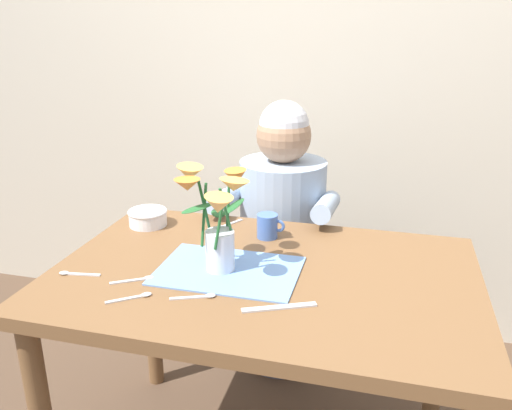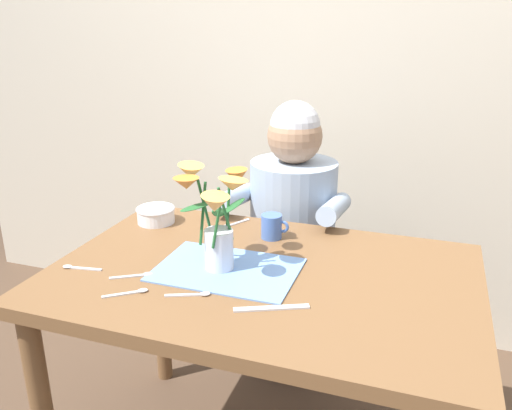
% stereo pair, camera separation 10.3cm
% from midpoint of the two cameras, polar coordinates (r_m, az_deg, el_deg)
% --- Properties ---
extents(wood_panel_backdrop, '(4.00, 0.10, 2.50)m').
position_cam_midpoint_polar(wood_panel_backdrop, '(2.37, 5.98, 15.44)').
color(wood_panel_backdrop, beige).
rests_on(wood_panel_backdrop, ground_plane).
extents(dining_table, '(1.20, 0.80, 0.74)m').
position_cam_midpoint_polar(dining_table, '(1.54, -1.10, -10.48)').
color(dining_table, brown).
rests_on(dining_table, ground_plane).
extents(seated_person, '(0.45, 0.47, 1.14)m').
position_cam_midpoint_polar(seated_person, '(2.13, 1.44, -4.05)').
color(seated_person, '#4C4C56').
rests_on(seated_person, ground_plane).
extents(striped_placemat, '(0.40, 0.28, 0.00)m').
position_cam_midpoint_polar(striped_placemat, '(1.50, -5.01, -7.17)').
color(striped_placemat, '#6B93D1').
rests_on(striped_placemat, dining_table).
extents(flower_vase, '(0.25, 0.28, 0.30)m').
position_cam_midpoint_polar(flower_vase, '(1.45, -6.37, -0.98)').
color(flower_vase, silver).
rests_on(flower_vase, dining_table).
extents(ceramic_bowl, '(0.14, 0.14, 0.06)m').
position_cam_midpoint_polar(ceramic_bowl, '(1.86, -13.29, -1.30)').
color(ceramic_bowl, white).
rests_on(ceramic_bowl, dining_table).
extents(dinner_knife, '(0.18, 0.10, 0.00)m').
position_cam_midpoint_polar(dinner_knife, '(1.32, 0.27, -11.14)').
color(dinner_knife, silver).
rests_on(dinner_knife, dining_table).
extents(tea_cup, '(0.09, 0.07, 0.08)m').
position_cam_midpoint_polar(tea_cup, '(1.71, -0.44, -2.34)').
color(tea_cup, '#476BB7').
rests_on(tea_cup, dining_table).
extents(spoon_0, '(0.11, 0.07, 0.01)m').
position_cam_midpoint_polar(spoon_0, '(1.50, -14.60, -7.88)').
color(spoon_0, silver).
rests_on(spoon_0, dining_table).
extents(spoon_1, '(0.10, 0.08, 0.01)m').
position_cam_midpoint_polar(spoon_1, '(1.41, -15.01, -9.67)').
color(spoon_1, silver).
rests_on(spoon_1, dining_table).
extents(spoon_2, '(0.12, 0.06, 0.01)m').
position_cam_midpoint_polar(spoon_2, '(1.38, -8.26, -9.89)').
color(spoon_2, silver).
rests_on(spoon_2, dining_table).
extents(spoon_3, '(0.07, 0.11, 0.01)m').
position_cam_midpoint_polar(spoon_3, '(1.82, -4.96, -2.22)').
color(spoon_3, silver).
rests_on(spoon_3, dining_table).
extents(spoon_4, '(0.12, 0.03, 0.01)m').
position_cam_midpoint_polar(spoon_4, '(1.58, -21.13, -7.02)').
color(spoon_4, silver).
rests_on(spoon_4, dining_table).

